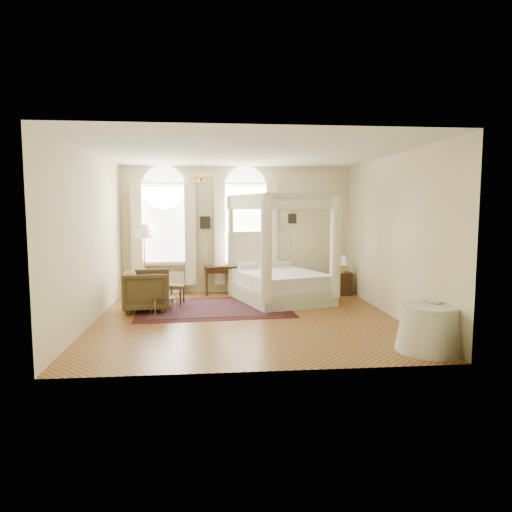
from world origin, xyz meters
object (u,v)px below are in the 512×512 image
(armchair, at_px, (147,291))
(side_table, at_px, (430,328))
(canopy_bed, at_px, (280,277))
(nightstand, at_px, (343,284))
(floor_lamp, at_px, (144,235))
(writing_desk, at_px, (223,270))
(stool, at_px, (176,288))
(coffee_table, at_px, (164,299))

(armchair, xyz_separation_m, side_table, (4.79, -3.29, -0.08))
(canopy_bed, xyz_separation_m, nightstand, (1.72, 0.56, -0.29))
(floor_lamp, bearing_deg, side_table, -44.77)
(canopy_bed, distance_m, armchair, 3.14)
(canopy_bed, xyz_separation_m, floor_lamp, (-3.33, 0.95, 0.97))
(writing_desk, bearing_deg, armchair, -134.14)
(stool, relative_size, side_table, 0.44)
(coffee_table, bearing_deg, stool, 80.13)
(writing_desk, bearing_deg, canopy_bed, -35.44)
(side_table, bearing_deg, canopy_bed, 113.18)
(nightstand, distance_m, coffee_table, 4.69)
(nightstand, height_order, floor_lamp, floor_lamp)
(canopy_bed, distance_m, nightstand, 1.83)
(armchair, xyz_separation_m, coffee_table, (0.39, -0.37, -0.11))
(side_table, bearing_deg, stool, 137.23)
(writing_desk, distance_m, armchair, 2.44)
(coffee_table, distance_m, floor_lamp, 2.54)
(nightstand, xyz_separation_m, armchair, (-4.75, -1.36, 0.15))
(side_table, bearing_deg, nightstand, 90.38)
(writing_desk, distance_m, stool, 1.62)
(nightstand, distance_m, stool, 4.26)
(canopy_bed, xyz_separation_m, coffee_table, (-2.65, -1.16, -0.25))
(stool, bearing_deg, nightstand, 9.99)
(nightstand, bearing_deg, canopy_bed, -161.88)
(stool, height_order, coffee_table, stool)
(armchair, bearing_deg, canopy_bed, -79.32)
(floor_lamp, bearing_deg, armchair, -80.48)
(writing_desk, xyz_separation_m, stool, (-1.14, -1.13, -0.26))
(nightstand, relative_size, armchair, 0.60)
(stool, distance_m, side_table, 5.76)
(nightstand, relative_size, writing_desk, 0.58)
(armchair, xyz_separation_m, floor_lamp, (-0.29, 1.75, 1.11))
(coffee_table, bearing_deg, armchair, 136.49)
(nightstand, bearing_deg, side_table, -89.62)
(writing_desk, xyz_separation_m, coffee_table, (-1.31, -2.12, -0.31))
(armchair, bearing_deg, writing_desk, -48.12)
(writing_desk, height_order, coffee_table, writing_desk)
(stool, height_order, armchair, armchair)
(side_table, bearing_deg, writing_desk, 121.51)
(stool, relative_size, coffee_table, 0.73)
(canopy_bed, bearing_deg, coffee_table, -156.28)
(writing_desk, distance_m, side_table, 5.92)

